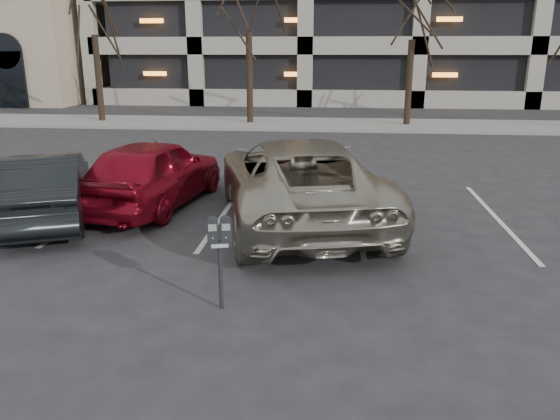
# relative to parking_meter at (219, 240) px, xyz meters

# --- Properties ---
(ground) EXTENTS (140.00, 140.00, 0.00)m
(ground) POSITION_rel_parking_meter_xyz_m (0.56, 2.21, -0.96)
(ground) COLOR #28282B
(ground) RESTS_ON ground
(sidewalk) EXTENTS (80.00, 4.00, 0.12)m
(sidewalk) POSITION_rel_parking_meter_xyz_m (0.56, 18.21, -0.90)
(sidewalk) COLOR gray
(sidewalk) RESTS_ON ground
(stall_lines) EXTENTS (16.90, 5.20, 0.00)m
(stall_lines) POSITION_rel_parking_meter_xyz_m (-0.84, 4.51, -0.95)
(stall_lines) COLOR silver
(stall_lines) RESTS_ON ground
(parking_meter) EXTENTS (0.34, 0.19, 1.25)m
(parking_meter) POSITION_rel_parking_meter_xyz_m (0.00, 0.00, 0.00)
(parking_meter) COLOR black
(parking_meter) RESTS_ON ground
(suv_silver) EXTENTS (4.12, 6.51, 1.68)m
(suv_silver) POSITION_rel_parking_meter_xyz_m (0.75, 3.96, -0.12)
(suv_silver) COLOR #AEA894
(suv_silver) RESTS_ON ground
(car_red) EXTENTS (2.40, 4.64, 1.51)m
(car_red) POSITION_rel_parking_meter_xyz_m (-2.47, 4.72, -0.20)
(car_red) COLOR maroon
(car_red) RESTS_ON ground
(car_dark) EXTENTS (2.93, 4.40, 1.37)m
(car_dark) POSITION_rel_parking_meter_xyz_m (-4.22, 3.44, -0.27)
(car_dark) COLOR black
(car_dark) RESTS_ON ground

